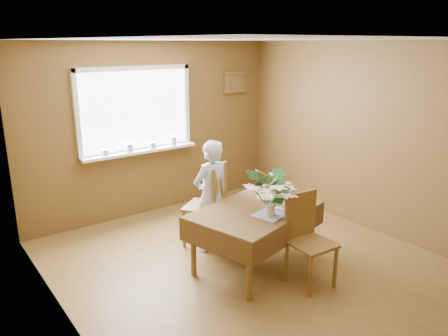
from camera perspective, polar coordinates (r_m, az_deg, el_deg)
floor at (r=5.13m, az=3.75°, el=-12.74°), size 4.50×4.50×0.00m
ceiling at (r=4.49m, az=4.35°, el=16.41°), size 4.50×4.50×0.00m
wall_back at (r=6.49m, az=-9.00°, el=5.06°), size 4.00×0.00×4.00m
wall_left at (r=3.74m, az=-20.08°, el=-4.01°), size 0.00×4.50×4.50m
wall_right at (r=6.12m, az=18.48°, el=3.75°), size 0.00×4.50×4.50m
window_assembly at (r=6.29m, az=-11.20°, el=5.64°), size 1.72×0.20×1.22m
spoon_rack at (r=7.16m, az=1.43°, el=11.13°), size 0.44×0.05×0.33m
dining_table at (r=4.91m, az=4.09°, el=-6.24°), size 1.61×1.28×0.70m
chair_far at (r=5.42m, az=-1.74°, el=-4.48°), size 0.63×0.63×1.05m
chair_near at (r=4.70m, az=10.73°, el=-8.60°), size 0.44×0.44×0.97m
seated_woman at (r=5.26m, az=-1.71°, el=-3.69°), size 0.53×0.37×1.38m
flower_bouquet at (r=4.61m, az=6.14°, el=-2.85°), size 0.52×0.52×0.45m
side_plate at (r=5.23m, az=5.46°, el=-3.80°), size 0.30×0.30×0.01m
table_knife at (r=4.85m, az=7.09°, el=-5.45°), size 0.13×0.21×0.00m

